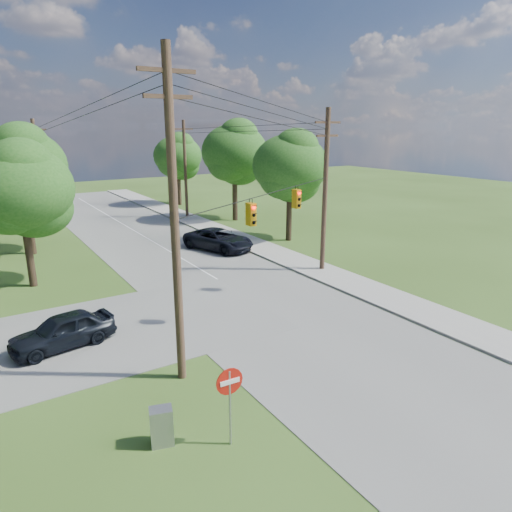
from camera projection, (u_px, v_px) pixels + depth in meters
ground at (284, 351)px, 19.74m from camera, size 140.00×140.00×0.00m
main_road at (260, 305)px, 24.82m from camera, size 10.00×100.00×0.03m
sidewalk_east at (351, 282)px, 28.27m from camera, size 2.60×100.00×0.12m
pole_sw at (174, 219)px, 15.98m from camera, size 2.00×0.32×12.00m
pole_ne at (325, 189)px, 29.32m from camera, size 2.00×0.32×10.50m
pole_north_e at (185, 169)px, 47.27m from camera, size 2.00×0.32×10.00m
pole_north_w at (40, 176)px, 40.10m from camera, size 2.00×0.32×10.00m
power_lines at (195, 130)px, 27.37m from camera, size 13.93×29.62×4.93m
traffic_signals at (276, 205)px, 23.14m from camera, size 4.91×3.27×1.05m
tree_w_near at (20, 188)px, 26.16m from camera, size 6.00×6.00×8.40m
tree_w_mid at (21, 166)px, 32.99m from camera, size 6.40×6.40×9.22m
tree_e_near at (290, 166)px, 37.20m from camera, size 6.20×6.20×8.81m
tree_e_mid at (234, 152)px, 45.39m from camera, size 6.60×6.60×9.64m
tree_e_far at (178, 156)px, 54.89m from camera, size 5.80×5.80×8.32m
car_cross_dark at (63, 331)px, 19.87m from camera, size 4.66×2.51×1.50m
car_main_north at (219, 239)px, 35.67m from camera, size 4.56×6.40×1.62m
control_cabinet at (162, 426)px, 13.79m from camera, size 0.79×0.66×1.23m
do_not_enter_sign at (230, 390)px, 13.44m from camera, size 0.86×0.09×2.59m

